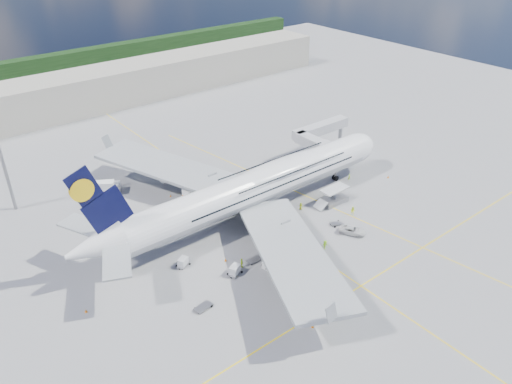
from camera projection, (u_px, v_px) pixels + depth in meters
ground at (286, 235)px, 101.70m from camera, size 300.00×300.00×0.00m
taxi_line_main at (286, 235)px, 101.70m from camera, size 0.25×220.00×0.01m
taxi_line_cross at (361, 286)px, 88.17m from camera, size 120.00×0.25×0.01m
taxi_line_diag at (302, 194)px, 116.03m from camera, size 14.16×99.06×0.01m
airliner at (256, 187)px, 105.17m from camera, size 77.26×79.15×23.71m
jet_bridge at (319, 135)px, 128.56m from camera, size 18.80×12.10×8.50m
cargo_loader at (333, 198)px, 112.13m from camera, size 8.53×3.20×3.67m
light_mast at (1, 155)px, 103.89m from camera, size 3.00×0.70×25.50m
terminal at (93, 90)px, 162.95m from camera, size 180.00×16.00×12.00m
tree_line at (141, 50)px, 216.02m from camera, size 160.00×6.00×8.00m
dolly_row_a at (203, 307)px, 83.08m from camera, size 3.32×2.13×0.45m
dolly_row_b at (235, 270)px, 90.52m from camera, size 3.26×2.55×1.83m
dolly_row_c at (254, 260)px, 94.16m from camera, size 2.95×1.60×0.43m
dolly_back at (183, 262)px, 92.61m from camera, size 3.08×2.58×1.72m
dolly_nose_far at (337, 223)px, 104.88m from camera, size 3.02×2.46×0.39m
dolly_nose_near at (303, 231)px, 102.29m from camera, size 3.10×2.05×0.42m
baggage_tug at (269, 262)px, 92.67m from camera, size 3.21×2.06×1.85m
catering_truck_inner at (197, 194)px, 112.24m from camera, size 7.25×3.40×4.19m
catering_truck_outer at (108, 188)px, 115.39m from camera, size 6.27×4.70×3.45m
service_van at (352, 230)px, 101.83m from camera, size 4.92×5.94×1.51m
crew_nose at (349, 177)px, 121.76m from camera, size 0.64×0.49×1.57m
crew_loader at (353, 211)px, 107.90m from camera, size 1.12×1.22×2.01m
crew_wing at (242, 263)px, 92.24m from camera, size 0.94×1.23×1.95m
crew_van at (301, 206)px, 109.92m from camera, size 0.77×0.95×1.67m
crew_tug at (325, 245)px, 97.17m from camera, size 1.38×0.98×1.94m
cone_nose at (388, 177)px, 122.82m from camera, size 0.50×0.50×0.64m
cone_wing_left_inner at (171, 196)px, 115.03m from camera, size 0.40×0.40×0.51m
cone_wing_left_outer at (118, 186)px, 118.77m from camera, size 0.42×0.42×0.53m
cone_wing_right_inner at (225, 260)px, 94.20m from camera, size 0.46×0.46×0.59m
cone_wing_right_outer at (313, 326)px, 79.41m from camera, size 0.47×0.47×0.60m
cone_tail at (86, 311)px, 82.35m from camera, size 0.49×0.49×0.62m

